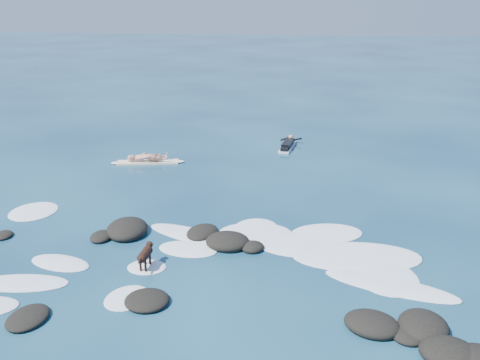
# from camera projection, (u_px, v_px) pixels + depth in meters

# --- Properties ---
(ground) EXTENTS (160.00, 160.00, 0.00)m
(ground) POSITION_uv_depth(u_px,v_px,m) (200.00, 253.00, 15.78)
(ground) COLOR #0A2642
(ground) RESTS_ON ground
(reef_rocks) EXTENTS (14.01, 6.84, 0.54)m
(reef_rocks) POSITION_uv_depth(u_px,v_px,m) (254.00, 279.00, 14.12)
(reef_rocks) COLOR black
(reef_rocks) RESTS_ON ground
(breaking_foam) EXTENTS (14.52, 7.82, 0.12)m
(breaking_foam) POSITION_uv_depth(u_px,v_px,m) (240.00, 252.00, 15.82)
(breaking_foam) COLOR white
(breaking_foam) RESTS_ON ground
(standing_surfer_rig) EXTENTS (3.26, 1.07, 1.86)m
(standing_surfer_rig) POSITION_uv_depth(u_px,v_px,m) (147.00, 147.00, 23.67)
(standing_surfer_rig) COLOR #FDEBCA
(standing_surfer_rig) RESTS_ON ground
(paddling_surfer_rig) EXTENTS (1.12, 2.52, 0.43)m
(paddling_surfer_rig) POSITION_uv_depth(u_px,v_px,m) (288.00, 145.00, 26.25)
(paddling_surfer_rig) COLOR white
(paddling_surfer_rig) RESTS_ON ground
(dog) EXTENTS (0.31, 1.09, 0.69)m
(dog) POSITION_uv_depth(u_px,v_px,m) (145.00, 254.00, 14.76)
(dog) COLOR black
(dog) RESTS_ON ground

